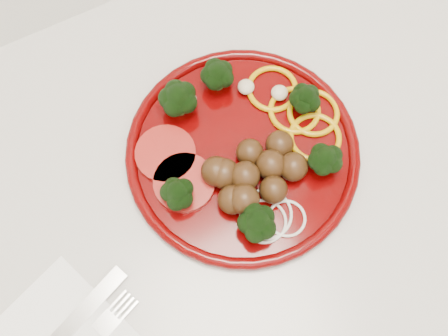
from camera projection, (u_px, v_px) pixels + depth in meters
name	position (u px, v px, depth m)	size (l,w,h in m)	color
counter	(148.00, 297.00, 1.06)	(2.40, 0.60, 0.90)	white
plate	(245.00, 153.00, 0.66)	(0.28, 0.28, 0.06)	#490202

